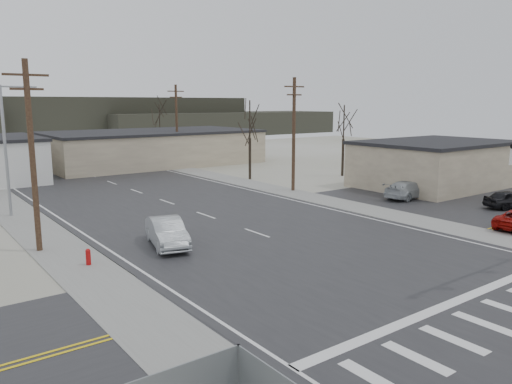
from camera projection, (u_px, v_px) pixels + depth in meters
ground at (356, 268)px, 23.89m from camera, size 140.00×140.00×0.00m
main_road at (199, 213)px, 35.74m from camera, size 18.00×110.00×0.05m
cross_road at (356, 268)px, 23.88m from camera, size 90.00×10.00×0.04m
parking_lot at (469, 201)px, 40.36m from camera, size 18.00×20.00×0.03m
sidewalk_left at (24, 220)px, 33.48m from camera, size 3.00×90.00×0.06m
sidewalk_right at (271, 189)px, 45.91m from camera, size 3.00×90.00×0.06m
fire_hydrant at (88, 257)px, 24.15m from camera, size 0.24×0.24×0.87m
building_right_far at (152, 147)px, 64.16m from camera, size 26.30×14.30×4.30m
building_lot at (435, 164)px, 47.07m from camera, size 14.30×10.30×4.30m
upole_left_b at (32, 154)px, 25.71m from camera, size 2.20×0.30×10.00m
upole_right_a at (294, 133)px, 43.94m from camera, size 2.20×0.30×10.00m
upole_right_b at (177, 124)px, 61.33m from camera, size 2.20×0.30×10.00m
streetlight_main at (8, 143)px, 34.05m from camera, size 2.40×0.25×9.00m
tree_right_mid at (250, 122)px, 50.73m from camera, size 3.74×3.74×8.33m
tree_right_far at (160, 118)px, 72.81m from camera, size 3.52×3.52×7.84m
tree_lot at (344, 124)px, 53.20m from camera, size 3.52×3.52×7.84m
hill_center at (70, 118)px, 107.78m from camera, size 80.00×18.00×9.00m
hill_right at (221, 123)px, 123.87m from camera, size 60.00×18.00×5.50m
sedan_crossing at (167, 232)px, 27.34m from camera, size 2.75×4.94×1.54m
car_far_a at (130, 159)px, 63.11m from camera, size 2.92×5.58×1.54m
car_far_b at (45, 155)px, 69.09m from camera, size 2.30×3.81×1.21m
car_parked_dark_a at (511, 199)px, 37.16m from camera, size 4.30×2.97×1.36m
car_parked_silver at (408, 190)px, 41.10m from camera, size 5.09×2.44×1.43m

